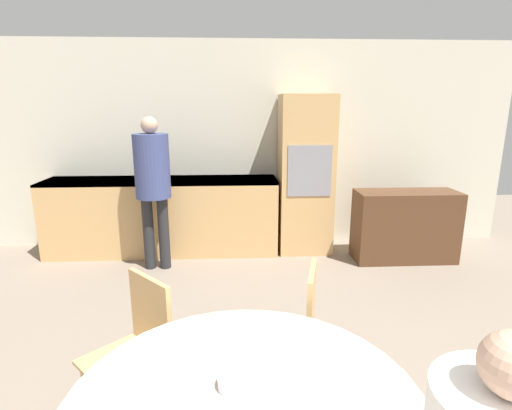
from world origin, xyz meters
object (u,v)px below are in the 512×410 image
oven_unit (305,175)px  chair_far_right (294,327)px  sideboard (405,226)px  bowl_near (237,382)px  chair_far_left (137,345)px  person_standing (153,177)px

oven_unit → chair_far_right: bearing=-100.9°
oven_unit → chair_far_right: (-0.52, -2.70, -0.47)m
sideboard → chair_far_right: 2.81m
chair_far_right → bowl_near: chair_far_right is taller
chair_far_left → bowl_near: (0.56, -0.67, 0.26)m
chair_far_right → person_standing: person_standing is taller
chair_far_right → person_standing: (-1.25, 2.16, 0.55)m
chair_far_right → bowl_near: 0.92m
chair_far_left → person_standing: (-0.34, 2.31, 0.55)m
sideboard → chair_far_left: 3.53m
person_standing → chair_far_left: bearing=-81.7°
chair_far_right → sideboard: bearing=158.5°
oven_unit → sideboard: bearing=-20.6°
person_standing → bowl_near: person_standing is taller
person_standing → bowl_near: 3.12m
oven_unit → sideboard: 1.33m
oven_unit → sideboard: oven_unit is taller
oven_unit → person_standing: size_ratio=1.14×
person_standing → bowl_near: size_ratio=11.07×
sideboard → chair_far_right: bearing=-126.1°
oven_unit → chair_far_left: size_ratio=2.19×
sideboard → bowl_near: bearing=-123.0°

